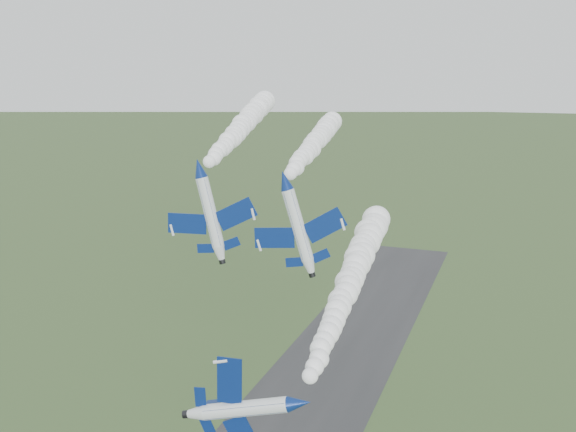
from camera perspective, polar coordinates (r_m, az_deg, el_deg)
name	(u,v)px	position (r m, az deg, el deg)	size (l,w,h in m)	color
jet_lead	(299,404)	(66.55, 1.02, -16.35)	(3.91, 14.01, 11.29)	white
smoke_trail_jet_lead	(352,275)	(96.94, 5.73, -5.25)	(5.22, 62.07, 5.22)	white
jet_pair_left	(199,168)	(84.41, -7.93, 4.26)	(11.99, 14.32, 4.17)	white
smoke_trail_jet_pair_left	(244,124)	(122.80, -3.95, 8.13)	(5.02, 71.26, 5.02)	white
jet_pair_right	(285,180)	(79.85, -0.30, 3.21)	(11.61, 14.12, 4.42)	white
smoke_trail_jet_pair_right	(316,141)	(115.13, 2.53, 6.67)	(4.43, 63.88, 4.43)	white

